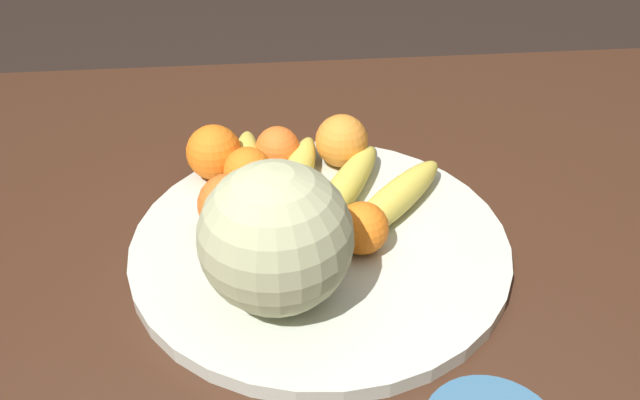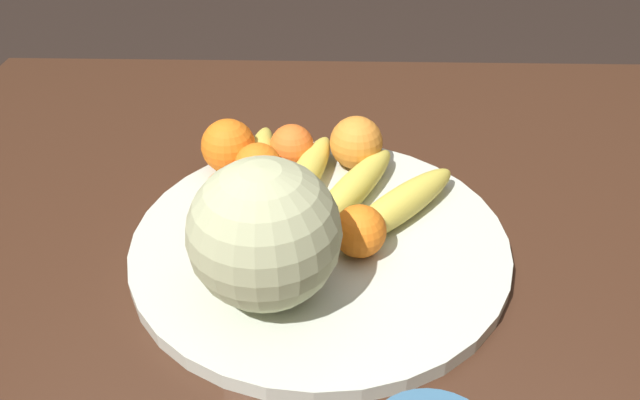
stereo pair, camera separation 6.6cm
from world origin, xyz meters
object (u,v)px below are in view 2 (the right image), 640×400
object	(u,v)px
orange_top_small	(360,231)
kitchen_table	(366,340)
orange_back_right	(228,146)
banana_bunch	(326,186)
melon	(264,234)
orange_front_left	(258,166)
orange_back_left	(292,146)
orange_front_right	(232,198)
orange_mid_center	(356,143)
fruit_bowl	(320,242)

from	to	relation	value
orange_top_small	kitchen_table	bearing A→B (deg)	-63.69
orange_back_right	banana_bunch	bearing A→B (deg)	-27.76
melon	orange_front_left	xyz separation A→B (m)	(-0.03, 0.19, -0.04)
banana_bunch	orange_back_left	size ratio (longest dim) A/B	4.79
orange_front_left	orange_top_small	size ratio (longest dim) A/B	1.02
orange_front_left	orange_back_left	world-z (taller)	orange_front_left
orange_back_left	orange_front_right	bearing A→B (deg)	-115.16
orange_back_right	orange_top_small	xyz separation A→B (m)	(0.16, -0.16, -0.01)
orange_front_right	orange_mid_center	world-z (taller)	same
orange_back_left	orange_back_right	distance (m)	0.08
kitchen_table	orange_back_left	size ratio (longest dim) A/B	22.72
orange_back_right	orange_front_right	bearing A→B (deg)	-79.65
orange_front_left	orange_top_small	xyz separation A→B (m)	(0.12, -0.12, -0.00)
kitchen_table	fruit_bowl	distance (m)	0.13
orange_front_right	melon	bearing A→B (deg)	-66.13
orange_mid_center	orange_top_small	bearing A→B (deg)	-89.97
fruit_bowl	orange_top_small	bearing A→B (deg)	-30.85
melon	orange_back_left	xyz separation A→B (m)	(0.01, 0.24, -0.04)
fruit_bowl	orange_back_left	xyz separation A→B (m)	(-0.04, 0.15, 0.04)
fruit_bowl	melon	world-z (taller)	melon
kitchen_table	orange_front_left	bearing A→B (deg)	132.03
fruit_bowl	kitchen_table	bearing A→B (deg)	-42.12
kitchen_table	orange_front_left	distance (m)	0.24
orange_back_left	fruit_bowl	bearing A→B (deg)	-74.95
orange_mid_center	orange_back_left	size ratio (longest dim) A/B	1.20
kitchen_table	orange_mid_center	bearing A→B (deg)	93.39
melon	orange_top_small	distance (m)	0.12
melon	orange_back_left	size ratio (longest dim) A/B	2.59
kitchen_table	banana_bunch	size ratio (longest dim) A/B	4.74
orange_back_right	orange_front_left	bearing A→B (deg)	-42.65
orange_front_right	kitchen_table	bearing A→B (deg)	-25.22
kitchen_table	orange_back_left	bearing A→B (deg)	115.48
banana_bunch	orange_front_right	world-z (taller)	orange_front_right
orange_front_left	kitchen_table	bearing A→B (deg)	-47.97
orange_front_right	orange_back_right	world-z (taller)	same
fruit_bowl	orange_mid_center	distance (m)	0.16
kitchen_table	orange_back_left	world-z (taller)	orange_back_left
orange_front_right	orange_mid_center	size ratio (longest dim) A/B	1.01
fruit_bowl	orange_back_right	bearing A→B (deg)	131.33
orange_front_left	melon	bearing A→B (deg)	-81.36
orange_top_small	fruit_bowl	bearing A→B (deg)	149.15
melon	orange_back_right	size ratio (longest dim) A/B	2.12
fruit_bowl	orange_back_right	distance (m)	0.19
banana_bunch	orange_mid_center	xyz separation A→B (m)	(0.04, 0.08, 0.01)
kitchen_table	melon	xyz separation A→B (m)	(-0.10, -0.04, 0.19)
banana_bunch	orange_back_left	xyz separation A→B (m)	(-0.05, 0.08, 0.01)
fruit_bowl	orange_top_small	world-z (taller)	orange_top_small
orange_front_right	orange_mid_center	distance (m)	0.19
orange_mid_center	kitchen_table	bearing A→B (deg)	-86.61
orange_front_left	orange_mid_center	world-z (taller)	orange_mid_center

